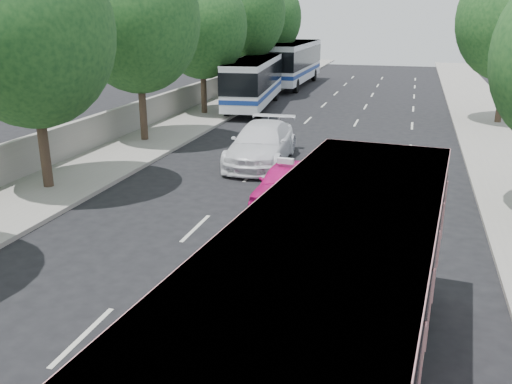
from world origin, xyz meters
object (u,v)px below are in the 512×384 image
(white_pickup, at_px, (262,144))
(tour_coach_rear, at_px, (294,60))
(tour_coach_front, at_px, (254,79))
(pink_bus, at_px, (325,315))
(pink_taxi, at_px, (285,182))

(white_pickup, xyz_separation_m, tour_coach_rear, (-4.26, 25.87, 1.41))
(tour_coach_front, height_order, tour_coach_rear, tour_coach_rear)
(tour_coach_front, bearing_deg, pink_bus, -78.14)
(white_pickup, distance_m, tour_coach_rear, 26.25)
(pink_bus, xyz_separation_m, white_pickup, (-5.15, 15.21, -1.29))
(pink_taxi, bearing_deg, tour_coach_rear, 105.37)
(tour_coach_rear, bearing_deg, pink_bus, -77.34)
(tour_coach_front, relative_size, tour_coach_rear, 0.89)
(pink_taxi, distance_m, tour_coach_front, 19.37)
(pink_taxi, relative_size, white_pickup, 0.67)
(pink_taxi, bearing_deg, pink_bus, -70.53)
(pink_bus, relative_size, tour_coach_rear, 0.88)
(pink_bus, bearing_deg, white_pickup, 113.53)
(pink_taxi, distance_m, tour_coach_rear, 31.19)
(pink_bus, distance_m, pink_taxi, 11.11)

